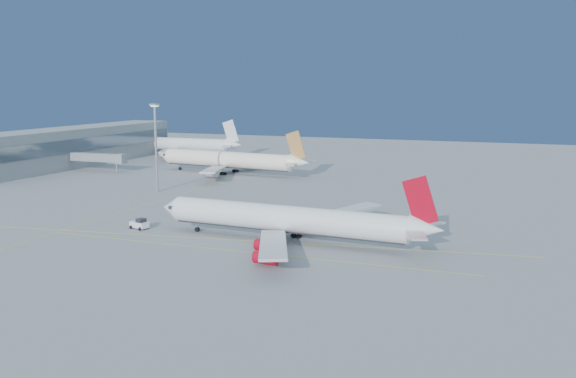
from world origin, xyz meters
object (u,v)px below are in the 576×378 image
object	(u,v)px
airliner_virgin	(291,220)
airliner_third	(179,144)
light_mast	(156,140)
airliner_etihad	(230,160)
pushback_tug	(140,224)

from	to	relation	value
airliner_virgin	airliner_third	size ratio (longest dim) A/B	1.00
airliner_virgin	light_mast	distance (m)	75.12
airliner_virgin	light_mast	bearing A→B (deg)	147.31
airliner_virgin	airliner_third	world-z (taller)	airliner_third
airliner_virgin	airliner_etihad	xyz separation A→B (m)	(-56.66, 87.58, 0.40)
airliner_virgin	airliner_etihad	world-z (taller)	airliner_etihad
airliner_etihad	pushback_tug	xyz separation A→B (m)	(20.77, -88.32, -3.93)
pushback_tug	light_mast	size ratio (longest dim) A/B	0.18
airliner_etihad	light_mast	bearing A→B (deg)	-87.41
airliner_third	light_mast	size ratio (longest dim) A/B	2.38
airliner_etihad	light_mast	size ratio (longest dim) A/B	2.42
airliner_virgin	airliner_etihad	size ratio (longest dim) A/B	0.98
pushback_tug	light_mast	bearing A→B (deg)	133.93
airliner_virgin	pushback_tug	distance (m)	36.08
airliner_etihad	light_mast	world-z (taller)	light_mast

